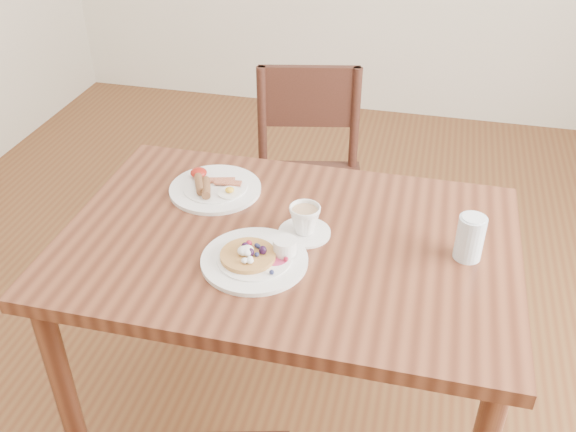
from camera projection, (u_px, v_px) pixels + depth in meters
The scene contains 7 objects.
ground at pixel (288, 421), 2.12m from camera, with size 5.00×5.00×0.00m, color brown.
dining_table at pixel (288, 267), 1.75m from camera, with size 1.20×0.80×0.75m.
chair_far at pixel (308, 175), 2.47m from camera, with size 0.50×0.50×0.88m.
pancake_plate at pixel (256, 257), 1.60m from camera, with size 0.27×0.27×0.06m.
breakfast_plate at pixel (214, 187), 1.89m from camera, with size 0.27×0.27×0.04m.
teacup_saucer at pixel (305, 222), 1.69m from camera, with size 0.14×0.14×0.09m.
water_glass at pixel (470, 238), 1.59m from camera, with size 0.07×0.07×0.12m, color silver.
Camera 1 is at (0.32, -1.33, 1.75)m, focal length 40.00 mm.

